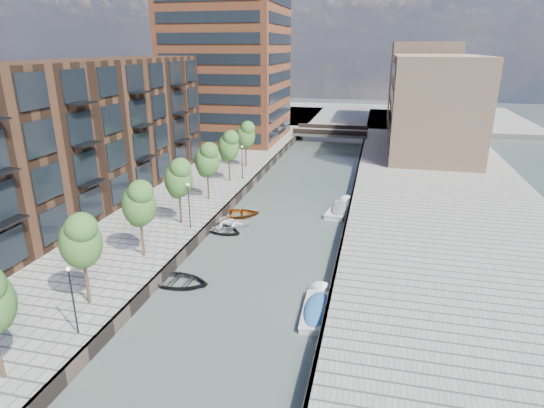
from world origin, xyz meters
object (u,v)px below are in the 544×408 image
(tree_1, at_px, (80,239))
(sloop_1, at_px, (177,284))
(tree_3, at_px, (178,177))
(motorboat_4, at_px, (341,209))
(bridge, at_px, (331,132))
(sloop_4, at_px, (221,232))
(car, at_px, (396,150))
(sloop_2, at_px, (235,217))
(motorboat_3, at_px, (318,308))
(tree_6, at_px, (246,134))
(tree_4, at_px, (207,159))
(sloop_3, at_px, (225,227))
(tree_5, at_px, (229,145))
(tree_2, at_px, (139,202))

(tree_1, relative_size, sloop_1, 1.22)
(tree_3, distance_m, motorboat_4, 17.22)
(bridge, height_order, sloop_4, bridge)
(sloop_1, distance_m, car, 44.86)
(sloop_2, height_order, motorboat_3, motorboat_3)
(tree_6, height_order, sloop_1, tree_6)
(tree_6, xyz_separation_m, sloop_1, (3.57, -30.00, -5.31))
(tree_4, height_order, tree_6, same)
(tree_3, relative_size, motorboat_4, 1.04)
(sloop_4, relative_size, motorboat_3, 0.86)
(tree_4, bearing_deg, tree_1, -90.00)
(tree_6, distance_m, motorboat_4, 18.77)
(sloop_1, xyz_separation_m, sloop_3, (-0.22, 11.21, 0.00))
(sloop_1, distance_m, motorboat_4, 20.78)
(bridge, relative_size, tree_3, 2.18)
(bridge, xyz_separation_m, tree_1, (-8.50, -61.00, 3.92))
(tree_5, height_order, tree_6, same)
(tree_4, xyz_separation_m, sloop_2, (3.49, -1.86, -5.31))
(tree_6, height_order, motorboat_4, tree_6)
(sloop_3, bearing_deg, tree_3, 110.72)
(tree_2, distance_m, car, 44.58)
(sloop_3, xyz_separation_m, car, (16.36, 30.61, 1.64))
(tree_6, relative_size, sloop_1, 1.22)
(tree_4, height_order, motorboat_4, tree_4)
(sloop_1, xyz_separation_m, sloop_2, (-0.08, 14.14, 0.00))
(tree_2, xyz_separation_m, sloop_2, (3.49, 12.14, -5.31))
(tree_3, xyz_separation_m, sloop_3, (3.35, 2.21, -5.31))
(tree_1, height_order, tree_5, same)
(motorboat_4, relative_size, car, 1.52)
(tree_4, bearing_deg, sloop_1, -77.42)
(sloop_2, distance_m, motorboat_4, 10.94)
(motorboat_3, relative_size, motorboat_4, 0.90)
(tree_5, relative_size, motorboat_4, 1.04)
(sloop_4, bearing_deg, bridge, 13.42)
(tree_2, distance_m, motorboat_3, 15.11)
(sloop_3, bearing_deg, sloop_4, 168.47)
(tree_4, relative_size, tree_6, 1.00)
(tree_4, bearing_deg, tree_6, 90.00)
(tree_1, bearing_deg, tree_3, 90.00)
(tree_3, bearing_deg, car, 59.02)
(sloop_1, height_order, sloop_3, sloop_3)
(tree_4, relative_size, motorboat_4, 1.04)
(tree_4, bearing_deg, motorboat_4, 9.03)
(tree_6, xyz_separation_m, motorboat_4, (13.66, -11.83, -5.08))
(tree_1, xyz_separation_m, sloop_1, (3.57, 5.00, -5.31))
(tree_2, distance_m, sloop_2, 13.70)
(tree_5, relative_size, car, 1.58)
(tree_1, xyz_separation_m, sloop_3, (3.35, 16.21, -5.31))
(tree_4, xyz_separation_m, car, (19.71, 25.82, -3.67))
(sloop_1, xyz_separation_m, motorboat_4, (10.09, 18.17, 0.22))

